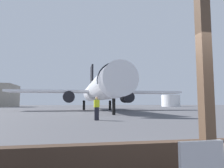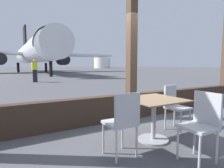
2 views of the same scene
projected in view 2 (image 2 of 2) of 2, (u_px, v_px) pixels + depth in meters
ground_plane at (19, 71)px, 39.25m from camera, size 220.00×220.00×0.00m
window_frame at (131, 60)px, 4.53m from camera, size 8.10×0.24×3.95m
dining_table at (154, 114)px, 3.23m from camera, size 0.89×0.89×0.73m
cafe_chair_window_left at (123, 119)px, 2.60m from camera, size 0.41×0.41×0.92m
cafe_chair_window_right at (202, 120)px, 2.52m from camera, size 0.41×0.41×0.93m
cafe_chair_aisle_left at (174, 103)px, 3.83m from camera, size 0.45×0.45×0.89m
airplane at (34, 52)px, 32.43m from camera, size 30.46×33.28×10.41m
ground_crew_worker at (35, 70)px, 14.43m from camera, size 0.40×0.45×1.74m
fuel_storage_tank at (102, 63)px, 83.16m from camera, size 7.10×7.10×4.50m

